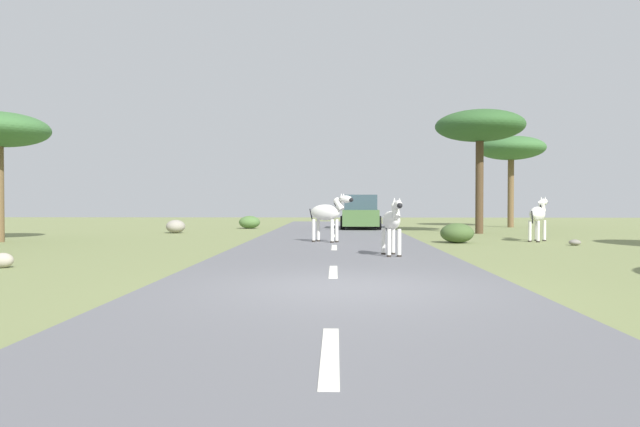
{
  "coord_description": "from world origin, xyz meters",
  "views": [
    {
      "loc": [
        -0.21,
        -8.99,
        1.38
      ],
      "look_at": [
        -0.78,
        11.05,
        1.01
      ],
      "focal_mm": 32.08,
      "sensor_mm": 36.0,
      "label": 1
    }
  ],
  "objects_px": {
    "zebra_2": "(538,215)",
    "bush_0": "(457,233)",
    "tree_3": "(480,127)",
    "rock_2": "(174,226)",
    "zebra_1": "(328,213)",
    "zebra_0": "(392,221)",
    "rock_1": "(3,260)",
    "tree_1": "(511,149)",
    "bush_4": "(250,222)",
    "car_0": "(361,213)",
    "rock_0": "(575,242)",
    "rock_3": "(176,226)"
  },
  "relations": [
    {
      "from": "zebra_1",
      "to": "zebra_2",
      "type": "distance_m",
      "value": 7.63
    },
    {
      "from": "car_0",
      "to": "bush_4",
      "type": "bearing_deg",
      "value": 173.58
    },
    {
      "from": "bush_0",
      "to": "rock_2",
      "type": "distance_m",
      "value": 16.79
    },
    {
      "from": "car_0",
      "to": "tree_1",
      "type": "distance_m",
      "value": 9.79
    },
    {
      "from": "rock_0",
      "to": "rock_3",
      "type": "bearing_deg",
      "value": 154.55
    },
    {
      "from": "bush_0",
      "to": "rock_1",
      "type": "relative_size",
      "value": 2.57
    },
    {
      "from": "tree_1",
      "to": "rock_0",
      "type": "height_order",
      "value": "tree_1"
    },
    {
      "from": "zebra_0",
      "to": "tree_1",
      "type": "distance_m",
      "value": 20.47
    },
    {
      "from": "bush_0",
      "to": "rock_0",
      "type": "xyz_separation_m",
      "value": [
        3.57,
        -1.06,
        -0.25
      ]
    },
    {
      "from": "zebra_0",
      "to": "zebra_1",
      "type": "height_order",
      "value": "zebra_1"
    },
    {
      "from": "bush_4",
      "to": "rock_3",
      "type": "xyz_separation_m",
      "value": [
        -2.68,
        -4.71,
        -0.04
      ]
    },
    {
      "from": "zebra_1",
      "to": "bush_4",
      "type": "bearing_deg",
      "value": -126.71
    },
    {
      "from": "zebra_0",
      "to": "rock_0",
      "type": "bearing_deg",
      "value": -152.85
    },
    {
      "from": "zebra_0",
      "to": "rock_3",
      "type": "xyz_separation_m",
      "value": [
        -8.73,
        11.52,
        -0.62
      ]
    },
    {
      "from": "zebra_0",
      "to": "zebra_1",
      "type": "distance_m",
      "value": 5.24
    },
    {
      "from": "zebra_1",
      "to": "rock_3",
      "type": "bearing_deg",
      "value": -100.87
    },
    {
      "from": "zebra_1",
      "to": "car_0",
      "type": "bearing_deg",
      "value": -156.49
    },
    {
      "from": "rock_2",
      "to": "zebra_1",
      "type": "bearing_deg",
      "value": -53.04
    },
    {
      "from": "bush_0",
      "to": "rock_2",
      "type": "bearing_deg",
      "value": 140.14
    },
    {
      "from": "zebra_2",
      "to": "rock_0",
      "type": "relative_size",
      "value": 4.3
    },
    {
      "from": "zebra_1",
      "to": "tree_3",
      "type": "distance_m",
      "value": 10.08
    },
    {
      "from": "zebra_0",
      "to": "rock_0",
      "type": "xyz_separation_m",
      "value": [
        6.34,
        4.35,
        -0.82
      ]
    },
    {
      "from": "zebra_2",
      "to": "tree_1",
      "type": "distance_m",
      "value": 12.79
    },
    {
      "from": "zebra_1",
      "to": "rock_2",
      "type": "distance_m",
      "value": 14.05
    },
    {
      "from": "zebra_1",
      "to": "bush_0",
      "type": "height_order",
      "value": "zebra_1"
    },
    {
      "from": "tree_1",
      "to": "tree_3",
      "type": "distance_m",
      "value": 7.65
    },
    {
      "from": "zebra_1",
      "to": "rock_1",
      "type": "distance_m",
      "value": 10.09
    },
    {
      "from": "tree_3",
      "to": "rock_2",
      "type": "bearing_deg",
      "value": 162.8
    },
    {
      "from": "car_0",
      "to": "bush_0",
      "type": "bearing_deg",
      "value": -71.66
    },
    {
      "from": "rock_1",
      "to": "zebra_1",
      "type": "bearing_deg",
      "value": 47.49
    },
    {
      "from": "zebra_1",
      "to": "rock_0",
      "type": "xyz_separation_m",
      "value": [
        8.03,
        -0.61,
        -0.94
      ]
    },
    {
      "from": "zebra_0",
      "to": "rock_1",
      "type": "relative_size",
      "value": 3.48
    },
    {
      "from": "tree_3",
      "to": "rock_3",
      "type": "bearing_deg",
      "value": 179.81
    },
    {
      "from": "bush_4",
      "to": "rock_2",
      "type": "relative_size",
      "value": 2.35
    },
    {
      "from": "car_0",
      "to": "rock_0",
      "type": "distance_m",
      "value": 12.77
    },
    {
      "from": "tree_3",
      "to": "bush_0",
      "type": "relative_size",
      "value": 4.83
    },
    {
      "from": "zebra_1",
      "to": "zebra_2",
      "type": "xyz_separation_m",
      "value": [
        7.52,
        1.31,
        -0.07
      ]
    },
    {
      "from": "tree_3",
      "to": "car_0",
      "type": "bearing_deg",
      "value": 143.18
    },
    {
      "from": "zebra_0",
      "to": "bush_4",
      "type": "height_order",
      "value": "zebra_0"
    },
    {
      "from": "zebra_2",
      "to": "bush_0",
      "type": "height_order",
      "value": "zebra_2"
    },
    {
      "from": "zebra_1",
      "to": "zebra_2",
      "type": "relative_size",
      "value": 1.02
    },
    {
      "from": "bush_0",
      "to": "rock_0",
      "type": "bearing_deg",
      "value": -16.51
    },
    {
      "from": "bush_0",
      "to": "zebra_2",
      "type": "bearing_deg",
      "value": 15.74
    },
    {
      "from": "zebra_2",
      "to": "rock_0",
      "type": "bearing_deg",
      "value": -38.77
    },
    {
      "from": "zebra_0",
      "to": "zebra_2",
      "type": "relative_size",
      "value": 0.96
    },
    {
      "from": "car_0",
      "to": "rock_2",
      "type": "relative_size",
      "value": 9.13
    },
    {
      "from": "zebra_1",
      "to": "tree_3",
      "type": "relative_size",
      "value": 0.3
    },
    {
      "from": "car_0",
      "to": "tree_3",
      "type": "bearing_deg",
      "value": -34.69
    },
    {
      "from": "zebra_2",
      "to": "tree_3",
      "type": "xyz_separation_m",
      "value": [
        -0.79,
        5.2,
        3.81
      ]
    },
    {
      "from": "tree_1",
      "to": "rock_0",
      "type": "xyz_separation_m",
      "value": [
        -2.16,
        -13.94,
        -4.32
      ]
    }
  ]
}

